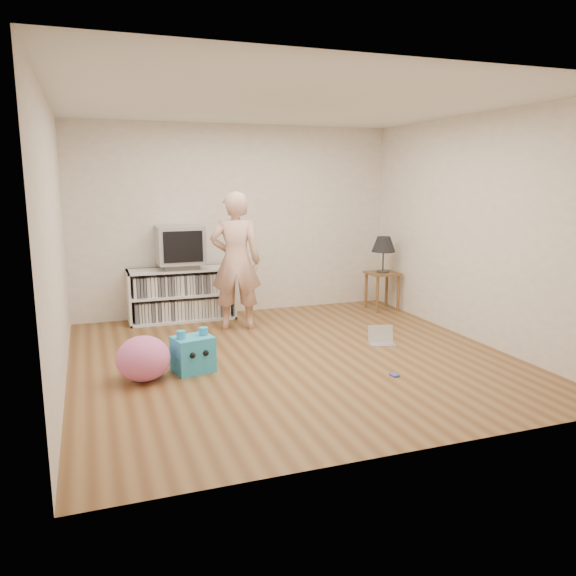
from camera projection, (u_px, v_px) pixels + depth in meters
The scene contains 13 objects.
ground at pixel (292, 357), 5.98m from camera, with size 4.50×4.50×0.00m, color brown.
walls at pixel (292, 236), 5.73m from camera, with size 4.52×4.52×2.60m.
ceiling at pixel (292, 103), 5.48m from camera, with size 4.50×4.50×0.01m, color white.
media_unit at pixel (182, 294), 7.51m from camera, with size 1.40×0.45×0.70m.
dvd_deck at pixel (181, 266), 7.43m from camera, with size 0.45×0.35×0.07m, color gray.
crt_tv at pixel (180, 245), 7.37m from camera, with size 0.60×0.53×0.50m.
side_table at pixel (382, 281), 8.08m from camera, with size 0.42×0.42×0.55m.
table_lamp at pixel (384, 245), 7.98m from camera, with size 0.34×0.34×0.52m.
person at pixel (236, 261), 6.98m from camera, with size 0.63×0.41×1.72m, color #DEAB98.
laptop at pixel (381, 339), 6.48m from camera, with size 0.34×0.30×0.20m.
playing_cards at pixel (394, 375), 5.41m from camera, with size 0.07×0.09×0.02m, color #424EB0.
plush_blue at pixel (193, 353), 5.52m from camera, with size 0.43×0.38×0.43m.
plush_pink at pixel (143, 359), 5.26m from camera, with size 0.50×0.50×0.43m, color pink.
Camera 1 is at (-1.97, -5.37, 1.88)m, focal length 35.00 mm.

